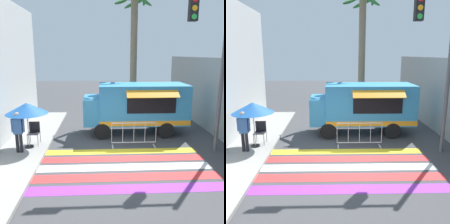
% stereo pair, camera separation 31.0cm
% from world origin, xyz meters
% --- Properties ---
extents(ground_plane, '(60.00, 60.00, 0.00)m').
position_xyz_m(ground_plane, '(0.00, 0.00, 0.00)').
color(ground_plane, '#424244').
extents(concrete_wall_right, '(0.20, 16.00, 3.88)m').
position_xyz_m(concrete_wall_right, '(5.00, 3.00, 1.94)').
color(concrete_wall_right, gray).
rests_on(concrete_wall_right, ground_plane).
extents(crosswalk_painted, '(6.40, 3.60, 0.01)m').
position_xyz_m(crosswalk_painted, '(0.00, -0.52, 0.00)').
color(crosswalk_painted, purple).
rests_on(crosswalk_painted, ground_plane).
extents(food_truck, '(5.21, 2.53, 2.56)m').
position_xyz_m(food_truck, '(0.92, 3.60, 1.49)').
color(food_truck, '#338CBF').
rests_on(food_truck, ground_plane).
extents(traffic_signal_pole, '(4.08, 0.29, 6.57)m').
position_xyz_m(traffic_signal_pole, '(3.28, 0.89, 4.44)').
color(traffic_signal_pole, '#515456').
rests_on(traffic_signal_pole, ground_plane).
extents(patio_umbrella, '(1.75, 1.75, 1.95)m').
position_xyz_m(patio_umbrella, '(-3.92, 1.38, 1.83)').
color(patio_umbrella, black).
rests_on(patio_umbrella, sidewalk_left).
extents(folding_chair, '(0.47, 0.47, 0.98)m').
position_xyz_m(folding_chair, '(-3.81, 1.86, 0.72)').
color(folding_chair, '#4C4C51').
rests_on(folding_chair, sidewalk_left).
extents(vendor_person, '(0.53, 0.22, 1.68)m').
position_xyz_m(vendor_person, '(-4.16, 0.84, 1.08)').
color(vendor_person, black).
rests_on(vendor_person, sidewalk_left).
extents(barricade_front, '(2.00, 0.44, 1.11)m').
position_xyz_m(barricade_front, '(0.62, 1.55, 0.55)').
color(barricade_front, '#B7BABF').
rests_on(barricade_front, ground_plane).
extents(palm_tree, '(2.35, 2.57, 7.76)m').
position_xyz_m(palm_tree, '(1.29, 7.26, 4.89)').
color(palm_tree, '#7A664C').
rests_on(palm_tree, ground_plane).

